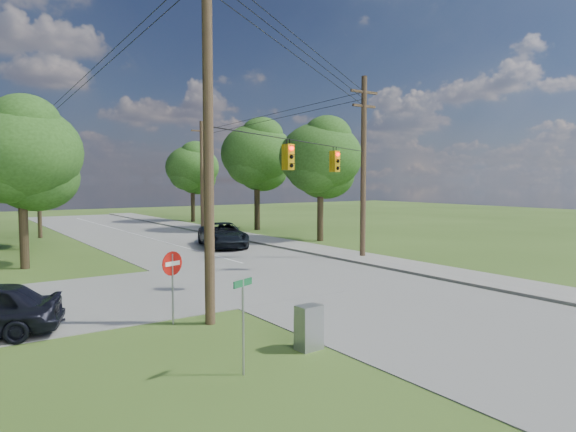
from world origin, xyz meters
TOP-DOWN VIEW (x-y plane):
  - ground at (0.00, 0.00)m, footprint 140.00×140.00m
  - main_road at (2.00, 5.00)m, footprint 10.00×100.00m
  - sidewalk_east at (8.70, 5.00)m, footprint 2.60×100.00m
  - pole_sw at (-4.60, 0.40)m, footprint 2.00×0.32m
  - pole_ne at (8.90, 8.00)m, footprint 2.00×0.32m
  - pole_north_e at (8.90, 30.00)m, footprint 2.00×0.32m
  - pole_north_w at (-5.00, 30.00)m, footprint 2.00×0.32m
  - power_lines at (1.50, 11.54)m, footprint 13.93×29.62m
  - traffic_signals at (2.55, 4.43)m, footprint 4.91×3.27m
  - tree_w_near at (-8.00, 15.00)m, footprint 6.00×6.00m
  - tree_w_mid at (-7.00, 23.00)m, footprint 6.40×6.40m
  - tree_e_near at (12.00, 16.00)m, footprint 6.20×6.20m
  - tree_e_mid at (12.50, 26.00)m, footprint 6.60×6.60m
  - tree_e_far at (11.50, 38.00)m, footprint 5.80×5.80m
  - car_main_north at (4.25, 16.78)m, footprint 4.32×6.43m
  - control_cabinet at (-3.50, -3.35)m, footprint 0.70×0.52m
  - do_not_enter_sign at (-5.60, 1.00)m, footprint 0.75×0.27m
  - street_name_sign at (-5.85, -3.94)m, footprint 0.63×0.31m

SIDE VIEW (x-z plane):
  - ground at x=0.00m, z-range 0.00..0.00m
  - main_road at x=2.00m, z-range 0.00..0.03m
  - sidewalk_east at x=8.70m, z-range 0.00..0.12m
  - control_cabinet at x=-3.50m, z-range 0.00..1.20m
  - car_main_north at x=4.25m, z-range 0.03..1.67m
  - street_name_sign at x=-5.85m, z-range 0.35..2.61m
  - do_not_enter_sign at x=-5.60m, z-range 0.54..2.86m
  - pole_north_e at x=8.90m, z-range 0.13..10.13m
  - pole_north_w at x=-5.00m, z-range 0.13..10.13m
  - pole_ne at x=8.90m, z-range 0.22..10.72m
  - traffic_signals at x=2.55m, z-range 4.97..6.02m
  - tree_e_far at x=11.50m, z-range 1.76..10.08m
  - tree_w_near at x=-8.00m, z-range 1.72..10.12m
  - pole_sw at x=-4.60m, z-range 0.23..12.23m
  - tree_e_near at x=12.00m, z-range 1.85..10.66m
  - tree_w_mid at x=-7.00m, z-range 1.97..11.19m
  - tree_e_mid at x=12.50m, z-range 2.09..11.73m
  - power_lines at x=1.50m, z-range 6.69..11.62m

